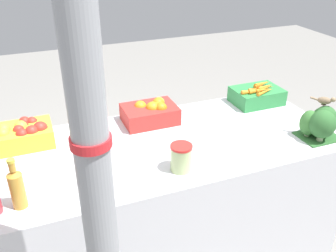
{
  "coord_description": "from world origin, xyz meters",
  "views": [
    {
      "loc": [
        -0.66,
        -1.66,
        1.89
      ],
      "look_at": [
        0.0,
        0.0,
        0.94
      ],
      "focal_mm": 40.0,
      "sensor_mm": 36.0,
      "label": 1
    }
  ],
  "objects_px": {
    "carrot_crate": "(257,95)",
    "broccoli_pile": "(321,123)",
    "apple_crate": "(22,134)",
    "sparrow_bird": "(325,100)",
    "support_pole": "(94,171)",
    "orange_crate": "(151,112)",
    "juice_bottle_amber": "(17,187)",
    "pickle_jar": "(181,158)"
  },
  "relations": [
    {
      "from": "broccoli_pile",
      "to": "juice_bottle_amber",
      "type": "distance_m",
      "value": 1.58
    },
    {
      "from": "orange_crate",
      "to": "carrot_crate",
      "type": "distance_m",
      "value": 0.75
    },
    {
      "from": "carrot_crate",
      "to": "juice_bottle_amber",
      "type": "distance_m",
      "value": 1.62
    },
    {
      "from": "orange_crate",
      "to": "pickle_jar",
      "type": "height_order",
      "value": "same"
    },
    {
      "from": "apple_crate",
      "to": "carrot_crate",
      "type": "height_order",
      "value": "carrot_crate"
    },
    {
      "from": "apple_crate",
      "to": "carrot_crate",
      "type": "xyz_separation_m",
      "value": [
        1.49,
        -0.0,
        -0.01
      ]
    },
    {
      "from": "support_pole",
      "to": "pickle_jar",
      "type": "bearing_deg",
      "value": 43.27
    },
    {
      "from": "carrot_crate",
      "to": "sparrow_bird",
      "type": "xyz_separation_m",
      "value": [
        0.07,
        -0.52,
        0.16
      ]
    },
    {
      "from": "carrot_crate",
      "to": "sparrow_bird",
      "type": "distance_m",
      "value": 0.55
    },
    {
      "from": "support_pole",
      "to": "carrot_crate",
      "type": "distance_m",
      "value": 1.65
    },
    {
      "from": "support_pole",
      "to": "juice_bottle_amber",
      "type": "distance_m",
      "value": 0.61
    },
    {
      "from": "apple_crate",
      "to": "carrot_crate",
      "type": "bearing_deg",
      "value": -0.04
    },
    {
      "from": "apple_crate",
      "to": "pickle_jar",
      "type": "height_order",
      "value": "same"
    },
    {
      "from": "carrot_crate",
      "to": "broccoli_pile",
      "type": "xyz_separation_m",
      "value": [
        0.05,
        -0.54,
        0.04
      ]
    },
    {
      "from": "support_pole",
      "to": "orange_crate",
      "type": "xyz_separation_m",
      "value": [
        0.52,
        1.0,
        -0.35
      ]
    },
    {
      "from": "juice_bottle_amber",
      "to": "sparrow_bird",
      "type": "bearing_deg",
      "value": 0.67
    },
    {
      "from": "apple_crate",
      "to": "juice_bottle_amber",
      "type": "height_order",
      "value": "juice_bottle_amber"
    },
    {
      "from": "support_pole",
      "to": "carrot_crate",
      "type": "height_order",
      "value": "support_pole"
    },
    {
      "from": "apple_crate",
      "to": "sparrow_bird",
      "type": "xyz_separation_m",
      "value": [
        1.56,
        -0.52,
        0.16
      ]
    },
    {
      "from": "apple_crate",
      "to": "orange_crate",
      "type": "xyz_separation_m",
      "value": [
        0.74,
        0.0,
        -0.0
      ]
    },
    {
      "from": "apple_crate",
      "to": "support_pole",
      "type": "bearing_deg",
      "value": -77.63
    },
    {
      "from": "support_pole",
      "to": "broccoli_pile",
      "type": "height_order",
      "value": "support_pole"
    },
    {
      "from": "apple_crate",
      "to": "broccoli_pile",
      "type": "relative_size",
      "value": 1.45
    },
    {
      "from": "support_pole",
      "to": "broccoli_pile",
      "type": "relative_size",
      "value": 11.34
    },
    {
      "from": "support_pole",
      "to": "sparrow_bird",
      "type": "height_order",
      "value": "support_pole"
    },
    {
      "from": "apple_crate",
      "to": "juice_bottle_amber",
      "type": "relative_size",
      "value": 1.35
    },
    {
      "from": "pickle_jar",
      "to": "sparrow_bird",
      "type": "bearing_deg",
      "value": 1.2
    },
    {
      "from": "broccoli_pile",
      "to": "sparrow_bird",
      "type": "distance_m",
      "value": 0.13
    },
    {
      "from": "carrot_crate",
      "to": "pickle_jar",
      "type": "xyz_separation_m",
      "value": [
        -0.78,
        -0.53,
        0.01
      ]
    },
    {
      "from": "apple_crate",
      "to": "juice_bottle_amber",
      "type": "bearing_deg",
      "value": -94.21
    },
    {
      "from": "broccoli_pile",
      "to": "apple_crate",
      "type": "bearing_deg",
      "value": 160.73
    },
    {
      "from": "carrot_crate",
      "to": "orange_crate",
      "type": "bearing_deg",
      "value": 179.6
    },
    {
      "from": "broccoli_pile",
      "to": "juice_bottle_amber",
      "type": "relative_size",
      "value": 0.93
    },
    {
      "from": "carrot_crate",
      "to": "broccoli_pile",
      "type": "relative_size",
      "value": 1.45
    },
    {
      "from": "juice_bottle_amber",
      "to": "support_pole",
      "type": "bearing_deg",
      "value": -60.58
    },
    {
      "from": "broccoli_pile",
      "to": "juice_bottle_amber",
      "type": "bearing_deg",
      "value": 179.93
    },
    {
      "from": "pickle_jar",
      "to": "sparrow_bird",
      "type": "relative_size",
      "value": 1.27
    },
    {
      "from": "orange_crate",
      "to": "juice_bottle_amber",
      "type": "xyz_separation_m",
      "value": [
        -0.78,
        -0.54,
        0.04
      ]
    },
    {
      "from": "support_pole",
      "to": "juice_bottle_amber",
      "type": "xyz_separation_m",
      "value": [
        -0.26,
        0.46,
        -0.31
      ]
    },
    {
      "from": "orange_crate",
      "to": "pickle_jar",
      "type": "distance_m",
      "value": 0.54
    },
    {
      "from": "broccoli_pile",
      "to": "pickle_jar",
      "type": "distance_m",
      "value": 0.84
    },
    {
      "from": "sparrow_bird",
      "to": "orange_crate",
      "type": "bearing_deg",
      "value": -169.76
    }
  ]
}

